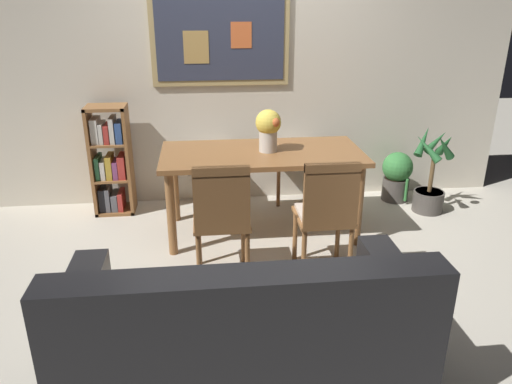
{
  "coord_description": "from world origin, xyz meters",
  "views": [
    {
      "loc": [
        -0.41,
        -3.4,
        1.94
      ],
      "look_at": [
        -0.06,
        -0.18,
        0.65
      ],
      "focal_mm": 34.69,
      "sensor_mm": 36.0,
      "label": 1
    }
  ],
  "objects_px": {
    "dining_table": "(262,162)",
    "dining_chair_near_right": "(327,209)",
    "leather_couch": "(243,337)",
    "dining_chair_near_left": "(222,213)",
    "dining_chair_far_right": "(292,146)",
    "bookshelf": "(111,162)",
    "potted_palm": "(430,182)",
    "potted_ivy": "(397,175)",
    "dining_chair_far_left": "(211,149)",
    "flower_vase": "(268,127)"
  },
  "relations": [
    {
      "from": "leather_couch",
      "to": "dining_chair_near_right",
      "type": "bearing_deg",
      "value": 56.95
    },
    {
      "from": "dining_chair_near_left",
      "to": "leather_couch",
      "type": "bearing_deg",
      "value": -87.05
    },
    {
      "from": "dining_chair_far_right",
      "to": "flower_vase",
      "type": "height_order",
      "value": "flower_vase"
    },
    {
      "from": "dining_table",
      "to": "dining_chair_far_right",
      "type": "xyz_separation_m",
      "value": [
        0.4,
        0.79,
        -0.1
      ]
    },
    {
      "from": "dining_chair_near_right",
      "to": "potted_palm",
      "type": "height_order",
      "value": "dining_chair_near_right"
    },
    {
      "from": "leather_couch",
      "to": "potted_palm",
      "type": "bearing_deg",
      "value": 46.96
    },
    {
      "from": "dining_chair_far_left",
      "to": "leather_couch",
      "type": "distance_m",
      "value": 2.64
    },
    {
      "from": "bookshelf",
      "to": "dining_chair_far_left",
      "type": "bearing_deg",
      "value": 11.9
    },
    {
      "from": "dining_chair_near_left",
      "to": "dining_chair_far_right",
      "type": "relative_size",
      "value": 1.0
    },
    {
      "from": "dining_chair_near_right",
      "to": "dining_chair_far_left",
      "type": "xyz_separation_m",
      "value": [
        -0.78,
        1.57,
        0.0
      ]
    },
    {
      "from": "bookshelf",
      "to": "potted_palm",
      "type": "height_order",
      "value": "bookshelf"
    },
    {
      "from": "dining_chair_far_right",
      "to": "bookshelf",
      "type": "distance_m",
      "value": 1.76
    },
    {
      "from": "dining_chair_far_left",
      "to": "bookshelf",
      "type": "distance_m",
      "value": 0.96
    },
    {
      "from": "potted_ivy",
      "to": "potted_palm",
      "type": "bearing_deg",
      "value": -56.31
    },
    {
      "from": "dining_table",
      "to": "dining_chair_far_left",
      "type": "distance_m",
      "value": 0.9
    },
    {
      "from": "dining_chair_far_right",
      "to": "flower_vase",
      "type": "bearing_deg",
      "value": -113.89
    },
    {
      "from": "leather_couch",
      "to": "dining_chair_far_right",
      "type": "bearing_deg",
      "value": 74.67
    },
    {
      "from": "dining_chair_near_right",
      "to": "potted_ivy",
      "type": "height_order",
      "value": "dining_chair_near_right"
    },
    {
      "from": "dining_chair_near_right",
      "to": "dining_chair_far_right",
      "type": "xyz_separation_m",
      "value": [
        0.03,
        1.57,
        0.0
      ]
    },
    {
      "from": "potted_palm",
      "to": "dining_chair_near_right",
      "type": "bearing_deg",
      "value": -140.64
    },
    {
      "from": "bookshelf",
      "to": "dining_chair_near_right",
      "type": "bearing_deg",
      "value": -38.7
    },
    {
      "from": "dining_chair_near_right",
      "to": "dining_chair_far_right",
      "type": "relative_size",
      "value": 1.0
    },
    {
      "from": "dining_chair_far_left",
      "to": "flower_vase",
      "type": "relative_size",
      "value": 2.6
    },
    {
      "from": "dining_chair_far_right",
      "to": "dining_chair_far_left",
      "type": "xyz_separation_m",
      "value": [
        -0.81,
        0.0,
        0.0
      ]
    },
    {
      "from": "dining_chair_near_left",
      "to": "dining_chair_far_right",
      "type": "xyz_separation_m",
      "value": [
        0.77,
        1.56,
        0.0
      ]
    },
    {
      "from": "dining_chair_near_right",
      "to": "bookshelf",
      "type": "bearing_deg",
      "value": 141.3
    },
    {
      "from": "dining_table",
      "to": "dining_chair_far_right",
      "type": "height_order",
      "value": "dining_chair_far_right"
    },
    {
      "from": "dining_chair_near_right",
      "to": "potted_palm",
      "type": "relative_size",
      "value": 1.11
    },
    {
      "from": "dining_chair_far_left",
      "to": "leather_couch",
      "type": "xyz_separation_m",
      "value": [
        0.09,
        -2.62,
        -0.23
      ]
    },
    {
      "from": "dining_chair_far_right",
      "to": "dining_chair_near_left",
      "type": "bearing_deg",
      "value": -116.46
    },
    {
      "from": "bookshelf",
      "to": "flower_vase",
      "type": "distance_m",
      "value": 1.58
    },
    {
      "from": "leather_couch",
      "to": "potted_ivy",
      "type": "relative_size",
      "value": 3.55
    },
    {
      "from": "dining_chair_far_right",
      "to": "potted_ivy",
      "type": "xyz_separation_m",
      "value": [
        1.04,
        -0.21,
        -0.28
      ]
    },
    {
      "from": "dining_chair_far_right",
      "to": "bookshelf",
      "type": "relative_size",
      "value": 0.89
    },
    {
      "from": "leather_couch",
      "to": "potted_ivy",
      "type": "bearing_deg",
      "value": 53.92
    },
    {
      "from": "dining_table",
      "to": "dining_chair_near_right",
      "type": "relative_size",
      "value": 1.84
    },
    {
      "from": "dining_chair_far_right",
      "to": "potted_palm",
      "type": "distance_m",
      "value": 1.37
    },
    {
      "from": "dining_chair_far_right",
      "to": "dining_table",
      "type": "bearing_deg",
      "value": -116.76
    },
    {
      "from": "leather_couch",
      "to": "dining_chair_near_left",
      "type": "bearing_deg",
      "value": 92.95
    },
    {
      "from": "dining_table",
      "to": "leather_couch",
      "type": "relative_size",
      "value": 0.93
    },
    {
      "from": "dining_chair_near_right",
      "to": "flower_vase",
      "type": "relative_size",
      "value": 2.6
    },
    {
      "from": "dining_chair_near_left",
      "to": "flower_vase",
      "type": "xyz_separation_m",
      "value": [
        0.43,
        0.77,
        0.4
      ]
    },
    {
      "from": "dining_table",
      "to": "dining_chair_near_right",
      "type": "height_order",
      "value": "dining_chair_near_right"
    },
    {
      "from": "potted_ivy",
      "to": "bookshelf",
      "type": "bearing_deg",
      "value": 179.64
    },
    {
      "from": "dining_table",
      "to": "flower_vase",
      "type": "relative_size",
      "value": 4.79
    },
    {
      "from": "bookshelf",
      "to": "flower_vase",
      "type": "height_order",
      "value": "flower_vase"
    },
    {
      "from": "dining_chair_near_left",
      "to": "dining_chair_near_right",
      "type": "height_order",
      "value": "same"
    },
    {
      "from": "dining_chair_far_left",
      "to": "bookshelf",
      "type": "xyz_separation_m",
      "value": [
        -0.93,
        -0.2,
        -0.04
      ]
    },
    {
      "from": "bookshelf",
      "to": "potted_ivy",
      "type": "height_order",
      "value": "bookshelf"
    },
    {
      "from": "dining_chair_far_right",
      "to": "leather_couch",
      "type": "height_order",
      "value": "dining_chair_far_right"
    }
  ]
}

